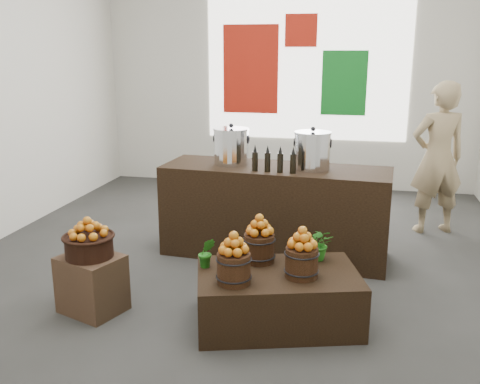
% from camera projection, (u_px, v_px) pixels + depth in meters
% --- Properties ---
extents(ground, '(7.00, 7.00, 0.00)m').
position_uv_depth(ground, '(242.00, 262.00, 5.73)').
color(ground, '#343331').
rests_on(ground, ground).
extents(back_wall, '(6.00, 0.04, 4.00)m').
position_uv_depth(back_wall, '(288.00, 63.00, 8.52)').
color(back_wall, beige).
rests_on(back_wall, ground).
extents(back_opening, '(3.20, 0.02, 2.40)m').
position_uv_depth(back_opening, '(307.00, 63.00, 8.44)').
color(back_opening, white).
rests_on(back_opening, back_wall).
extents(deco_red_left, '(0.90, 0.04, 1.40)m').
position_uv_depth(deco_red_left, '(251.00, 69.00, 8.64)').
color(deco_red_left, '#AE1B0D').
rests_on(deco_red_left, back_wall).
extents(deco_green_right, '(0.70, 0.04, 1.00)m').
position_uv_depth(deco_green_right, '(344.00, 83.00, 8.39)').
color(deco_green_right, '#116E1F').
rests_on(deco_green_right, back_wall).
extents(deco_red_upper, '(0.50, 0.04, 0.50)m').
position_uv_depth(deco_red_upper, '(301.00, 30.00, 8.32)').
color(deco_red_upper, '#AE1B0D').
rests_on(deco_red_upper, back_wall).
extents(crate, '(0.61, 0.56, 0.50)m').
position_uv_depth(crate, '(92.00, 284.00, 4.62)').
color(crate, brown).
rests_on(crate, ground).
extents(wicker_basket, '(0.40, 0.40, 0.18)m').
position_uv_depth(wicker_basket, '(89.00, 247.00, 4.53)').
color(wicker_basket, black).
rests_on(wicker_basket, crate).
extents(apples_in_basket, '(0.31, 0.31, 0.17)m').
position_uv_depth(apples_in_basket, '(88.00, 227.00, 4.48)').
color(apples_in_basket, '#8F0604').
rests_on(apples_in_basket, wicker_basket).
extents(display_table, '(1.48, 1.14, 0.45)m').
position_uv_depth(display_table, '(278.00, 297.00, 4.42)').
color(display_table, black).
rests_on(display_table, ground).
extents(apple_bucket_front_left, '(0.26, 0.26, 0.24)m').
position_uv_depth(apple_bucket_front_left, '(234.00, 268.00, 4.13)').
color(apple_bucket_front_left, '#381C0F').
rests_on(apple_bucket_front_left, display_table).
extents(apples_in_bucket_front_left, '(0.20, 0.20, 0.18)m').
position_uv_depth(apples_in_bucket_front_left, '(234.00, 243.00, 4.07)').
color(apples_in_bucket_front_left, '#8F0604').
rests_on(apples_in_bucket_front_left, apple_bucket_front_left).
extents(apple_bucket_front_right, '(0.26, 0.26, 0.24)m').
position_uv_depth(apple_bucket_front_right, '(302.00, 262.00, 4.24)').
color(apple_bucket_front_right, '#381C0F').
rests_on(apple_bucket_front_right, display_table).
extents(apples_in_bucket_front_right, '(0.20, 0.20, 0.18)m').
position_uv_depth(apples_in_bucket_front_right, '(302.00, 238.00, 4.19)').
color(apples_in_bucket_front_right, '#8F0604').
rests_on(apples_in_bucket_front_right, apple_bucket_front_right).
extents(apple_bucket_rear, '(0.26, 0.26, 0.24)m').
position_uv_depth(apple_bucket_rear, '(259.00, 248.00, 4.55)').
color(apple_bucket_rear, '#381C0F').
rests_on(apple_bucket_rear, display_table).
extents(apples_in_bucket_rear, '(0.20, 0.20, 0.18)m').
position_uv_depth(apples_in_bucket_rear, '(259.00, 225.00, 4.50)').
color(apples_in_bucket_rear, '#8F0604').
rests_on(apples_in_bucket_rear, apple_bucket_rear).
extents(herb_garnish_right, '(0.29, 0.25, 0.29)m').
position_uv_depth(herb_garnish_right, '(319.00, 244.00, 4.59)').
color(herb_garnish_right, '#1C6615').
rests_on(herb_garnish_right, display_table).
extents(herb_garnish_left, '(0.17, 0.15, 0.26)m').
position_uv_depth(herb_garnish_left, '(207.00, 253.00, 4.43)').
color(herb_garnish_left, '#1C6615').
rests_on(herb_garnish_left, display_table).
extents(counter, '(2.48, 0.95, 0.99)m').
position_uv_depth(counter, '(275.00, 211.00, 5.84)').
color(counter, black).
rests_on(counter, ground).
extents(stock_pot_left, '(0.38, 0.38, 0.38)m').
position_uv_depth(stock_pot_left, '(231.00, 147.00, 5.80)').
color(stock_pot_left, silver).
rests_on(stock_pot_left, counter).
extents(stock_pot_center, '(0.38, 0.38, 0.38)m').
position_uv_depth(stock_pot_center, '(312.00, 152.00, 5.56)').
color(stock_pot_center, silver).
rests_on(stock_pot_center, counter).
extents(oil_cruets, '(0.36, 0.09, 0.28)m').
position_uv_depth(oil_cruets, '(271.00, 159.00, 5.45)').
color(oil_cruets, black).
rests_on(oil_cruets, counter).
extents(shopper, '(0.79, 0.65, 1.86)m').
position_uv_depth(shopper, '(438.00, 158.00, 6.49)').
color(shopper, '#98825D').
rests_on(shopper, ground).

